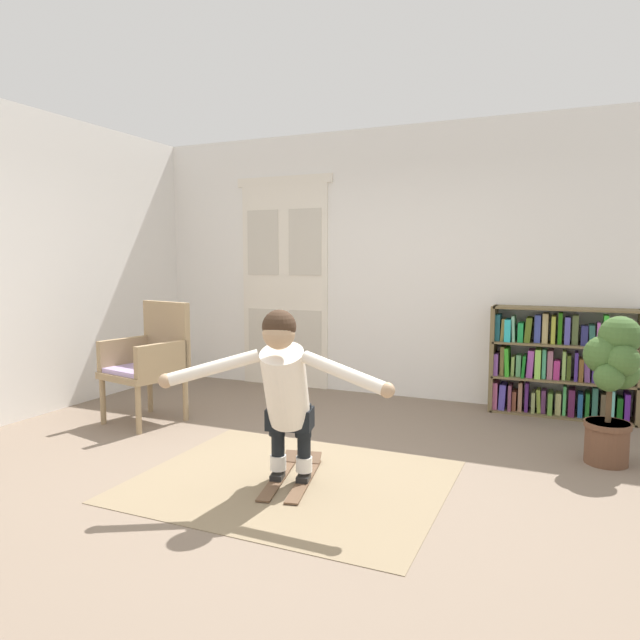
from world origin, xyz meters
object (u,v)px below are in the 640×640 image
object	(u,v)px
skis_pair	(292,476)
potted_plant	(613,380)
person_skier	(285,385)
wicker_chair	(150,359)
bookshelf	(560,366)

from	to	relation	value
skis_pair	potted_plant	bearing A→B (deg)	31.40
skis_pair	person_skier	xyz separation A→B (m)	(0.04, -0.18, 0.68)
wicker_chair	skis_pair	xyz separation A→B (m)	(1.85, -0.77, -0.56)
potted_plant	wicker_chair	bearing A→B (deg)	-173.43
potted_plant	skis_pair	xyz separation A→B (m)	(-1.99, -1.22, -0.60)
bookshelf	skis_pair	bearing A→B (deg)	-123.35
bookshelf	skis_pair	world-z (taller)	bookshelf
wicker_chair	potted_plant	distance (m)	3.87
bookshelf	skis_pair	distance (m)	2.99
wicker_chair	skis_pair	size ratio (longest dim) A/B	1.31
bookshelf	person_skier	size ratio (longest dim) A/B	0.93
person_skier	skis_pair	bearing A→B (deg)	103.01
potted_plant	bookshelf	bearing A→B (deg)	106.36
wicker_chair	skis_pair	distance (m)	2.08
wicker_chair	bookshelf	bearing A→B (deg)	26.03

